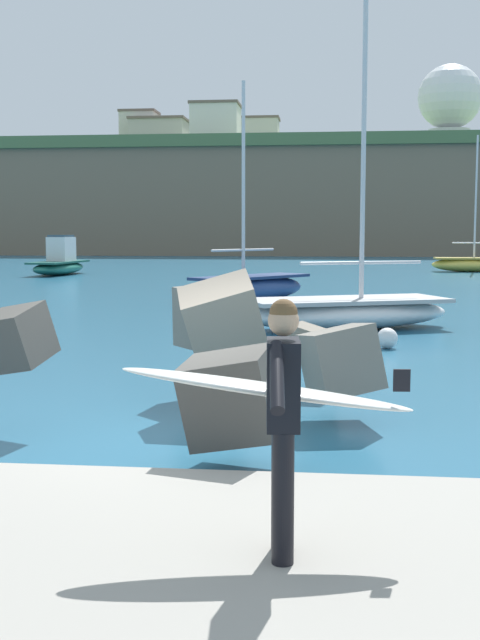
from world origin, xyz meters
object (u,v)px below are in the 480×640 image
boat_mid_left (251,287)px  station_building_annex (161,139)px  station_building_central (257,139)px  station_building_east (216,125)px  boat_mid_centre (59,263)px  station_building_west (140,135)px  boat_far_left (346,311)px  surfer_with_board (278,405)px  radar_dome (450,102)px  mooring_buoy_inner (348,310)px  boat_near_left (468,263)px  mooring_buoy_middle (387,338)px

boat_mid_left → station_building_annex: 80.45m
station_building_central → station_building_east: (-3.13, -16.99, -0.34)m
station_building_annex → boat_mid_centre: bearing=-83.8°
boat_mid_left → station_building_west: bearing=105.8°
station_building_annex → station_building_east: bearing=-53.9°
boat_mid_left → boat_mid_centre: boat_mid_left is taller
boat_far_left → surfer_with_board: bearing=-93.0°
radar_dome → station_building_west: 39.34m
boat_mid_left → mooring_buoy_inner: size_ratio=16.98×
boat_mid_left → radar_dome: (16.38, 70.11, 16.82)m
boat_far_left → station_building_east: (-13.39, 72.31, 13.94)m
boat_near_left → boat_mid_centre: bearing=-165.7°
boat_mid_left → radar_dome: bearing=76.9°
surfer_with_board → boat_near_left: boat_near_left is taller
mooring_buoy_inner → mooring_buoy_middle: same height
boat_near_left → station_building_central: size_ratio=1.33×
boat_near_left → mooring_buoy_middle: (-7.19, -33.44, -0.31)m
mooring_buoy_middle → boat_mid_centre: bearing=120.9°
mooring_buoy_inner → radar_dome: radar_dome is taller
boat_mid_centre → station_building_east: (2.23, 48.28, 13.73)m
mooring_buoy_inner → boat_mid_centre: bearing=126.4°
boat_mid_left → mooring_buoy_inner: boat_mid_left is taller
radar_dome → station_building_east: (-26.63, -5.22, -2.96)m
boat_mid_left → mooring_buoy_middle: bearing=-70.0°
mooring_buoy_middle → station_building_west: size_ratio=0.07×
surfer_with_board → radar_dome: bearing=81.4°
boat_near_left → mooring_buoy_inner: boat_near_left is taller
boat_near_left → boat_mid_left: 25.24m
radar_dome → boat_far_left: bearing=-99.7°
station_building_central → mooring_buoy_middle: bearing=-83.2°
mooring_buoy_inner → mooring_buoy_middle: bearing=-83.5°
station_building_annex → station_building_central: bearing=22.6°
station_building_annex → surfer_with_board: bearing=-77.9°
radar_dome → station_building_west: bearing=168.5°
boat_mid_centre → mooring_buoy_inner: boat_mid_centre is taller
boat_near_left → mooring_buoy_inner: 28.47m
station_building_central → station_building_annex: station_building_central is taller
boat_near_left → station_building_annex: (-30.15, 54.28, 13.82)m
mooring_buoy_inner → boat_near_left: bearing=73.9°
mooring_buoy_inner → station_building_central: bearing=96.8°
surfer_with_board → mooring_buoy_inner: size_ratio=4.80×
boat_mid_centre → mooring_buoy_inner: bearing=-53.6°
radar_dome → station_building_central: radar_dome is taller
surfer_with_board → boat_mid_left: (-2.35, 22.49, -0.74)m
station_building_east → boat_mid_left: bearing=-81.0°
boat_mid_centre → boat_far_left: boat_far_left is taller
radar_dome → station_building_east: radar_dome is taller
mooring_buoy_middle → radar_dome: radar_dome is taller
boat_mid_left → station_building_annex: (-19.03, 76.93, 13.81)m
mooring_buoy_middle → mooring_buoy_inner: bearing=96.5°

